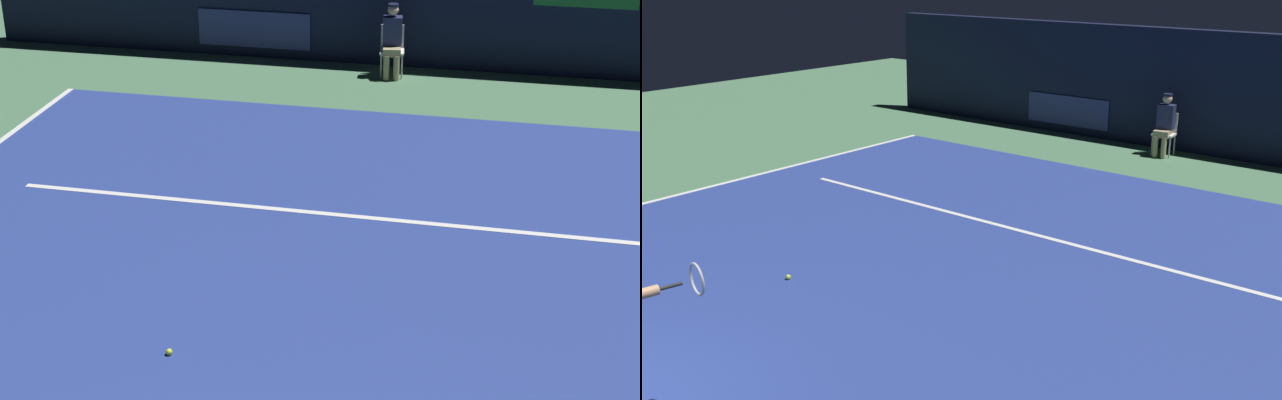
# 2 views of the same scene
# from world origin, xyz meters

# --- Properties ---
(ground_plane) EXTENTS (32.64, 32.64, 0.00)m
(ground_plane) POSITION_xyz_m (0.00, 4.96, 0.00)
(ground_plane) COLOR #4C7A56
(court_surface) EXTENTS (11.04, 11.92, 0.01)m
(court_surface) POSITION_xyz_m (0.00, 4.96, 0.01)
(court_surface) COLOR navy
(court_surface) RESTS_ON ground
(line_sideline_right) EXTENTS (0.10, 11.92, 0.01)m
(line_sideline_right) POSITION_xyz_m (-5.47, 4.96, 0.01)
(line_sideline_right) COLOR white
(line_sideline_right) RESTS_ON court_surface
(line_service) EXTENTS (8.61, 0.10, 0.01)m
(line_service) POSITION_xyz_m (0.00, 7.05, 0.01)
(line_service) COLOR white
(line_service) RESTS_ON court_surface
(back_wall) EXTENTS (16.16, 0.33, 2.60)m
(back_wall) POSITION_xyz_m (-0.00, 13.61, 1.30)
(back_wall) COLOR #141933
(back_wall) RESTS_ON ground
(line_judge_on_chair) EXTENTS (0.49, 0.57, 1.32)m
(line_judge_on_chair) POSITION_xyz_m (-0.08, 12.86, 0.69)
(line_judge_on_chair) COLOR white
(line_judge_on_chair) RESTS_ON ground
(tennis_ball) EXTENTS (0.07, 0.07, 0.07)m
(tennis_ball) POSITION_xyz_m (-0.98, 3.62, 0.05)
(tennis_ball) COLOR #CCE033
(tennis_ball) RESTS_ON court_surface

